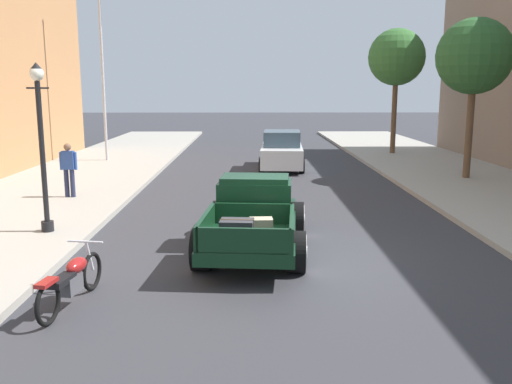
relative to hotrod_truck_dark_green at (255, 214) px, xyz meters
The scene contains 9 objects.
ground_plane 1.32m from the hotrod_truck_dark_green, 49.86° to the right, with size 140.00×140.00×0.00m, color #333338.
hotrod_truck_dark_green is the anchor object (origin of this frame).
motorcycle_parked 4.41m from the hotrod_truck_dark_green, 132.11° to the right, with size 0.64×2.10×0.93m.
car_background_white 12.04m from the hotrod_truck_dark_green, 83.88° to the left, with size 2.06×4.39×1.65m.
pedestrian_sidewalk_left 7.55m from the hotrod_truck_dark_green, 138.30° to the left, with size 0.53×0.22×1.65m.
street_lamp_near 5.17m from the hotrod_truck_dark_green, 169.69° to the left, with size 0.50×0.32×3.85m.
flagpole 16.16m from the hotrod_truck_dark_green, 115.21° to the left, with size 1.74×0.16×9.16m.
street_tree_second 12.35m from the hotrod_truck_dark_green, 47.03° to the left, with size 2.73×2.73×5.79m.
street_tree_third 18.71m from the hotrod_truck_dark_green, 66.31° to the left, with size 2.84×2.84×6.26m.
Camera 1 is at (-0.81, -10.73, 3.42)m, focal length 38.41 mm.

